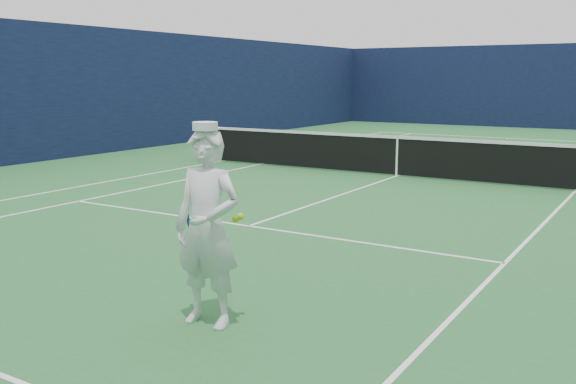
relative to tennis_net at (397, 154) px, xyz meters
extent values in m
plane|color=#25612E|center=(0.00, 0.00, -0.55)|extent=(80.00, 80.00, 0.00)
cube|color=white|center=(0.00, 11.88, -0.55)|extent=(11.03, 0.06, 0.01)
cube|color=white|center=(-5.49, 0.00, -0.55)|extent=(0.06, 23.83, 0.01)
cube|color=white|center=(-4.12, 0.00, -0.55)|extent=(0.06, 23.77, 0.01)
cube|color=white|center=(4.12, 0.00, -0.55)|extent=(0.06, 23.77, 0.01)
cube|color=white|center=(0.00, 6.40, -0.55)|extent=(8.23, 0.06, 0.01)
cube|color=white|center=(0.00, -6.40, -0.55)|extent=(8.23, 0.06, 0.01)
cube|color=white|center=(0.00, 0.00, -0.55)|extent=(0.06, 12.80, 0.01)
cube|color=white|center=(0.00, 11.73, -0.55)|extent=(0.06, 0.30, 0.01)
cube|color=black|center=(0.00, 18.00, 1.45)|extent=(20.12, 0.12, 4.00)
cube|color=#0F1738|center=(-10.00, 0.00, 1.45)|extent=(0.12, 36.12, 4.00)
cylinder|color=#141E4C|center=(-6.40, 0.00, -0.02)|extent=(0.09, 0.09, 1.07)
cube|color=black|center=(0.00, 0.00, -0.05)|extent=(12.79, 0.02, 0.92)
cube|color=white|center=(0.00, 0.00, 0.42)|extent=(12.79, 0.04, 0.07)
cube|color=white|center=(0.00, 0.00, -0.08)|extent=(0.05, 0.03, 0.94)
imported|color=white|center=(2.10, -10.08, 0.42)|extent=(0.75, 0.53, 1.95)
cylinder|color=white|center=(2.10, -10.08, 1.41)|extent=(0.24, 0.24, 0.08)
cube|color=white|center=(2.09, -9.95, 1.38)|extent=(0.19, 0.12, 0.02)
cylinder|color=navy|center=(1.81, -10.03, 0.46)|extent=(0.04, 0.09, 0.22)
cube|color=#1B4F97|center=(1.81, -9.97, 0.28)|extent=(0.02, 0.02, 0.14)
torus|color=#1B4F97|center=(1.80, -9.91, 0.07)|extent=(0.30, 0.12, 0.29)
cube|color=beige|center=(1.80, -9.91, 0.07)|extent=(0.22, 0.02, 0.30)
sphere|color=#BCDD19|center=(2.35, -9.96, 0.52)|extent=(0.07, 0.07, 0.07)
sphere|color=#BCDD19|center=(2.39, -9.94, 0.55)|extent=(0.07, 0.07, 0.07)
camera|label=1|loc=(5.94, -14.84, 1.86)|focal=40.00mm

